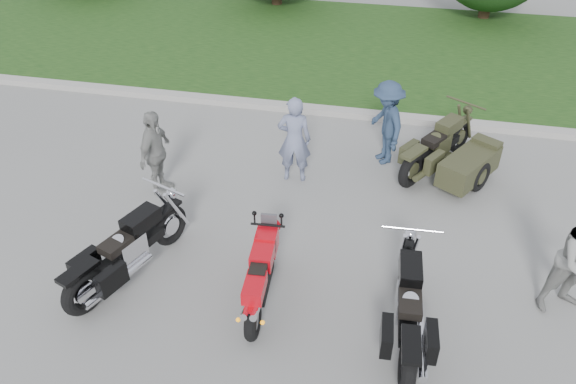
% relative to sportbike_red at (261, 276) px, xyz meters
% --- Properties ---
extents(ground, '(80.00, 80.00, 0.00)m').
position_rel_sportbike_red_xyz_m(ground, '(0.14, 0.17, -0.54)').
color(ground, '#969691').
rests_on(ground, ground).
extents(curb, '(60.00, 0.30, 0.15)m').
position_rel_sportbike_red_xyz_m(curb, '(0.14, 6.17, -0.46)').
color(curb, '#AFABA4').
rests_on(curb, ground).
extents(grass_strip, '(60.00, 8.00, 0.14)m').
position_rel_sportbike_red_xyz_m(grass_strip, '(0.14, 10.32, -0.47)').
color(grass_strip, '#3A6322').
rests_on(grass_strip, ground).
extents(sportbike_red, '(0.39, 1.92, 0.91)m').
position_rel_sportbike_red_xyz_m(sportbike_red, '(0.00, 0.00, 0.00)').
color(sportbike_red, black).
rests_on(sportbike_red, ground).
extents(cruiser_left, '(1.07, 2.44, 0.98)m').
position_rel_sportbike_red_xyz_m(cruiser_left, '(-2.17, 0.08, -0.03)').
color(cruiser_left, black).
rests_on(cruiser_left, ground).
extents(cruiser_right, '(0.48, 2.52, 0.97)m').
position_rel_sportbike_red_xyz_m(cruiser_right, '(2.13, -0.21, -0.04)').
color(cruiser_right, black).
rests_on(cruiser_right, ground).
extents(cruiser_sidecar, '(1.97, 2.35, 0.97)m').
position_rel_sportbike_red_xyz_m(cruiser_sidecar, '(2.87, 3.98, -0.08)').
color(cruiser_sidecar, black).
rests_on(cruiser_sidecar, ground).
extents(person_stripe, '(0.68, 0.49, 1.76)m').
position_rel_sportbike_red_xyz_m(person_stripe, '(-0.17, 3.34, 0.34)').
color(person_stripe, '#7982A5').
rests_on(person_stripe, ground).
extents(person_denim, '(1.09, 1.31, 1.76)m').
position_rel_sportbike_red_xyz_m(person_denim, '(1.49, 4.37, 0.34)').
color(person_denim, navy).
rests_on(person_denim, ground).
extents(person_back, '(0.50, 1.02, 1.69)m').
position_rel_sportbike_red_xyz_m(person_back, '(-2.58, 2.39, 0.31)').
color(person_back, gray).
rests_on(person_back, ground).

